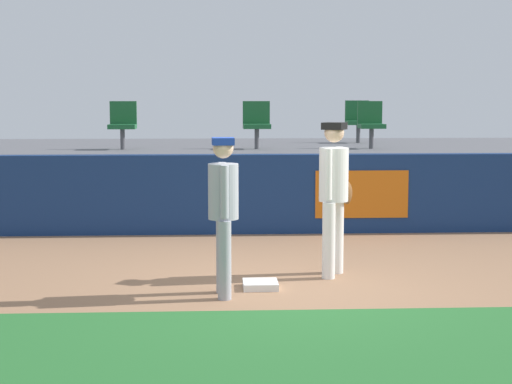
{
  "coord_description": "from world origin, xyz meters",
  "views": [
    {
      "loc": [
        -0.73,
        -9.16,
        2.21
      ],
      "look_at": [
        -0.21,
        1.09,
        1.0
      ],
      "focal_mm": 57.6,
      "sensor_mm": 36.0,
      "label": 1
    }
  ],
  "objects_px": {
    "first_base": "(260,285)",
    "player_fielder_home": "(334,188)",
    "player_runner_visitor": "(223,205)",
    "seat_front_right": "(371,122)",
    "seat_front_left": "(123,122)",
    "seat_front_center": "(257,122)",
    "seat_back_right": "(358,119)"
  },
  "relations": [
    {
      "from": "first_base",
      "to": "seat_front_center",
      "type": "xyz_separation_m",
      "value": [
        0.23,
        5.26,
        1.7
      ]
    },
    {
      "from": "player_fielder_home",
      "to": "seat_front_right",
      "type": "distance_m",
      "value": 4.86
    },
    {
      "from": "player_runner_visitor",
      "to": "seat_front_right",
      "type": "distance_m",
      "value": 6.26
    },
    {
      "from": "seat_back_right",
      "to": "first_base",
      "type": "bearing_deg",
      "value": -108.4
    },
    {
      "from": "seat_front_right",
      "to": "seat_front_left",
      "type": "xyz_separation_m",
      "value": [
        -4.39,
        0.0,
        0.0
      ]
    },
    {
      "from": "player_fielder_home",
      "to": "player_runner_visitor",
      "type": "height_order",
      "value": "player_fielder_home"
    },
    {
      "from": "player_fielder_home",
      "to": "seat_front_left",
      "type": "height_order",
      "value": "seat_front_left"
    },
    {
      "from": "player_runner_visitor",
      "to": "seat_front_center",
      "type": "distance_m",
      "value": 5.69
    },
    {
      "from": "player_fielder_home",
      "to": "player_runner_visitor",
      "type": "relative_size",
      "value": 1.07
    },
    {
      "from": "player_runner_visitor",
      "to": "seat_front_right",
      "type": "bearing_deg",
      "value": 151.29
    },
    {
      "from": "player_fielder_home",
      "to": "seat_front_left",
      "type": "distance_m",
      "value": 5.59
    },
    {
      "from": "seat_front_right",
      "to": "first_base",
      "type": "bearing_deg",
      "value": -113.32
    },
    {
      "from": "player_runner_visitor",
      "to": "first_base",
      "type": "bearing_deg",
      "value": 126.01
    },
    {
      "from": "player_runner_visitor",
      "to": "seat_front_right",
      "type": "relative_size",
      "value": 2.09
    },
    {
      "from": "first_base",
      "to": "player_runner_visitor",
      "type": "xyz_separation_m",
      "value": [
        -0.43,
        -0.35,
        0.98
      ]
    },
    {
      "from": "player_fielder_home",
      "to": "player_runner_visitor",
      "type": "bearing_deg",
      "value": -28.11
    },
    {
      "from": "player_fielder_home",
      "to": "seat_front_center",
      "type": "relative_size",
      "value": 2.24
    },
    {
      "from": "player_runner_visitor",
      "to": "seat_back_right",
      "type": "distance_m",
      "value": 7.94
    },
    {
      "from": "first_base",
      "to": "player_fielder_home",
      "type": "distance_m",
      "value": 1.54
    },
    {
      "from": "player_runner_visitor",
      "to": "seat_front_left",
      "type": "distance_m",
      "value": 5.9
    },
    {
      "from": "seat_back_right",
      "to": "player_fielder_home",
      "type": "bearing_deg",
      "value": -102.37
    },
    {
      "from": "first_base",
      "to": "seat_front_center",
      "type": "bearing_deg",
      "value": 87.52
    },
    {
      "from": "player_runner_visitor",
      "to": "player_fielder_home",
      "type": "bearing_deg",
      "value": 122.43
    },
    {
      "from": "first_base",
      "to": "player_fielder_home",
      "type": "height_order",
      "value": "player_fielder_home"
    },
    {
      "from": "seat_front_center",
      "to": "seat_front_right",
      "type": "relative_size",
      "value": 1.0
    },
    {
      "from": "player_runner_visitor",
      "to": "seat_front_left",
      "type": "relative_size",
      "value": 2.09
    },
    {
      "from": "first_base",
      "to": "player_fielder_home",
      "type": "xyz_separation_m",
      "value": [
        0.94,
        0.63,
        1.05
      ]
    },
    {
      "from": "first_base",
      "to": "seat_front_right",
      "type": "distance_m",
      "value": 5.97
    },
    {
      "from": "player_runner_visitor",
      "to": "seat_front_center",
      "type": "height_order",
      "value": "seat_front_center"
    },
    {
      "from": "first_base",
      "to": "seat_back_right",
      "type": "distance_m",
      "value": 7.63
    },
    {
      "from": "player_fielder_home",
      "to": "seat_front_center",
      "type": "distance_m",
      "value": 4.73
    },
    {
      "from": "player_runner_visitor",
      "to": "seat_back_right",
      "type": "xyz_separation_m",
      "value": [
        2.77,
        7.4,
        0.73
      ]
    }
  ]
}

